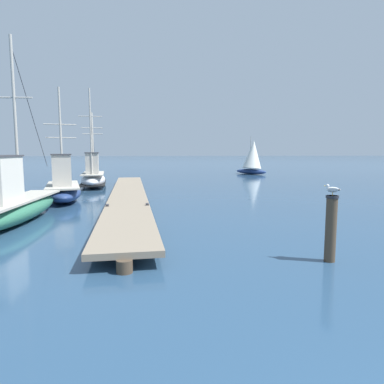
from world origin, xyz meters
The scene contains 7 objects.
floating_dock centered at (-4.06, 17.81, 0.36)m, with size 2.93×22.50×0.53m.
fishing_boat_0 centered at (-7.90, 12.57, 0.73)m, with size 1.86×7.03×6.87m.
fishing_boat_1 centered at (-7.55, 18.41, 0.70)m, with size 3.00×6.14×6.04m.
fishing_boat_2 centered at (-7.10, 25.64, 0.79)m, with size 2.34×6.70×6.94m.
mooring_piling centered at (1.38, 6.94, 0.84)m, with size 0.30×0.30×1.61m.
perched_seagull centered at (1.38, 6.93, 1.76)m, with size 0.34×0.27×0.27m.
distant_sailboat centered at (8.96, 38.29, 1.97)m, with size 3.43×4.24×4.35m.
Camera 1 is at (-2.91, -0.69, 2.65)m, focal length 32.30 mm.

